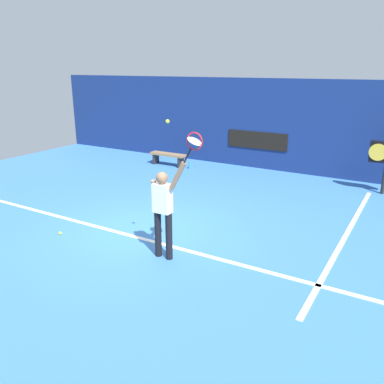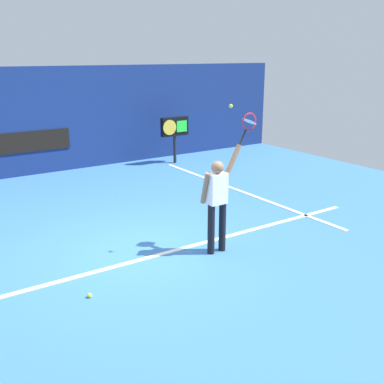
% 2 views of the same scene
% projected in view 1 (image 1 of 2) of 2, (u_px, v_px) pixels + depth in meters
% --- Properties ---
extents(ground_plane, '(18.00, 18.00, 0.00)m').
position_uv_depth(ground_plane, '(143.00, 230.00, 8.89)').
color(ground_plane, '#3870B2').
extents(back_wall, '(18.00, 0.20, 3.12)m').
position_uv_depth(back_wall, '(259.00, 124.00, 13.95)').
color(back_wall, navy).
rests_on(back_wall, ground_plane).
extents(sponsor_banner_center, '(2.20, 0.03, 0.60)m').
position_uv_depth(sponsor_banner_center, '(257.00, 140.00, 14.02)').
color(sponsor_banner_center, black).
extents(court_baseline, '(10.00, 0.10, 0.01)m').
position_uv_depth(court_baseline, '(132.00, 236.00, 8.58)').
color(court_baseline, white).
rests_on(court_baseline, ground_plane).
extents(court_sideline, '(0.10, 7.00, 0.01)m').
position_uv_depth(court_sideline, '(346.00, 236.00, 8.61)').
color(court_sideline, white).
rests_on(court_sideline, ground_plane).
extents(tennis_player, '(0.76, 0.31, 1.94)m').
position_uv_depth(tennis_player, '(163.00, 208.00, 7.35)').
color(tennis_player, black).
rests_on(tennis_player, ground_plane).
extents(tennis_racket, '(0.44, 0.27, 0.61)m').
position_uv_depth(tennis_racket, '(194.00, 143.00, 6.64)').
color(tennis_racket, black).
extents(tennis_ball, '(0.07, 0.07, 0.07)m').
position_uv_depth(tennis_ball, '(168.00, 121.00, 6.70)').
color(tennis_ball, '#CCE033').
extents(court_bench, '(1.40, 0.36, 0.45)m').
position_uv_depth(court_bench, '(168.00, 156.00, 14.59)').
color(court_bench, olive).
rests_on(court_bench, ground_plane).
extents(water_bottle, '(0.07, 0.07, 0.24)m').
position_uv_depth(water_bottle, '(190.00, 165.00, 14.19)').
color(water_bottle, '#338CD8').
rests_on(water_bottle, ground_plane).
extents(spare_ball, '(0.07, 0.07, 0.07)m').
position_uv_depth(spare_ball, '(60.00, 233.00, 8.66)').
color(spare_ball, '#CCE033').
rests_on(spare_ball, ground_plane).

